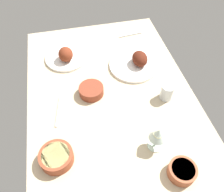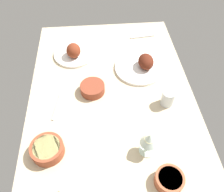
{
  "view_description": "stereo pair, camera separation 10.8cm",
  "coord_description": "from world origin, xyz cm",
  "px_view_note": "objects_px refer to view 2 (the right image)",
  "views": [
    {
      "loc": [
        -75.79,
        17.29,
        100.88
      ],
      "look_at": [
        0.0,
        0.0,
        6.0
      ],
      "focal_mm": 36.65,
      "sensor_mm": 36.0,
      "label": 1
    },
    {
      "loc": [
        -77.45,
        6.65,
        100.88
      ],
      "look_at": [
        0.0,
        0.0,
        6.0
      ],
      "focal_mm": 36.65,
      "sensor_mm": 36.0,
      "label": 2
    }
  ],
  "objects_px": {
    "bowl_potatoes": "(47,149)",
    "spoon_loose": "(58,105)",
    "plate_center_main": "(142,65)",
    "plate_far_side": "(74,52)",
    "water_tumbler": "(168,98)",
    "bowl_soup": "(169,180)",
    "fork_loose": "(142,37)",
    "bowl_onions": "(93,88)",
    "wine_glass": "(149,140)"
  },
  "relations": [
    {
      "from": "wine_glass",
      "to": "fork_loose",
      "type": "xyz_separation_m",
      "value": [
        0.85,
        -0.13,
        -0.1
      ]
    },
    {
      "from": "bowl_onions",
      "to": "plate_far_side",
      "type": "bearing_deg",
      "value": 18.72
    },
    {
      "from": "plate_center_main",
      "to": "wine_glass",
      "type": "relative_size",
      "value": 2.09
    },
    {
      "from": "plate_far_side",
      "to": "bowl_soup",
      "type": "bearing_deg",
      "value": -154.33
    },
    {
      "from": "bowl_onions",
      "to": "water_tumbler",
      "type": "relative_size",
      "value": 1.5
    },
    {
      "from": "plate_center_main",
      "to": "spoon_loose",
      "type": "height_order",
      "value": "plate_center_main"
    },
    {
      "from": "wine_glass",
      "to": "spoon_loose",
      "type": "height_order",
      "value": "wine_glass"
    },
    {
      "from": "bowl_soup",
      "to": "plate_far_side",
      "type": "bearing_deg",
      "value": 25.67
    },
    {
      "from": "bowl_potatoes",
      "to": "spoon_loose",
      "type": "relative_size",
      "value": 0.81
    },
    {
      "from": "bowl_soup",
      "to": "wine_glass",
      "type": "bearing_deg",
      "value": 23.36
    },
    {
      "from": "plate_far_side",
      "to": "wine_glass",
      "type": "height_order",
      "value": "wine_glass"
    },
    {
      "from": "water_tumbler",
      "to": "bowl_onions",
      "type": "bearing_deg",
      "value": 73.21
    },
    {
      "from": "plate_center_main",
      "to": "plate_far_side",
      "type": "bearing_deg",
      "value": 69.21
    },
    {
      "from": "wine_glass",
      "to": "water_tumbler",
      "type": "distance_m",
      "value": 0.31
    },
    {
      "from": "plate_far_side",
      "to": "bowl_soup",
      "type": "height_order",
      "value": "plate_far_side"
    },
    {
      "from": "bowl_potatoes",
      "to": "fork_loose",
      "type": "distance_m",
      "value": 1.0
    },
    {
      "from": "wine_glass",
      "to": "bowl_potatoes",
      "type": "bearing_deg",
      "value": 86.04
    },
    {
      "from": "water_tumbler",
      "to": "fork_loose",
      "type": "bearing_deg",
      "value": 2.91
    },
    {
      "from": "bowl_soup",
      "to": "spoon_loose",
      "type": "height_order",
      "value": "bowl_soup"
    },
    {
      "from": "spoon_loose",
      "to": "bowl_onions",
      "type": "bearing_deg",
      "value": 125.69
    },
    {
      "from": "spoon_loose",
      "to": "fork_loose",
      "type": "bearing_deg",
      "value": 146.4
    },
    {
      "from": "bowl_soup",
      "to": "water_tumbler",
      "type": "relative_size",
      "value": 1.33
    },
    {
      "from": "bowl_potatoes",
      "to": "bowl_soup",
      "type": "relative_size",
      "value": 1.25
    },
    {
      "from": "fork_loose",
      "to": "spoon_loose",
      "type": "height_order",
      "value": "same"
    },
    {
      "from": "plate_far_side",
      "to": "plate_center_main",
      "type": "bearing_deg",
      "value": -110.79
    },
    {
      "from": "bowl_potatoes",
      "to": "fork_loose",
      "type": "bearing_deg",
      "value": -35.05
    },
    {
      "from": "plate_center_main",
      "to": "fork_loose",
      "type": "bearing_deg",
      "value": -10.83
    },
    {
      "from": "fork_loose",
      "to": "bowl_potatoes",
      "type": "bearing_deg",
      "value": 49.48
    },
    {
      "from": "bowl_potatoes",
      "to": "bowl_soup",
      "type": "distance_m",
      "value": 0.54
    },
    {
      "from": "wine_glass",
      "to": "water_tumbler",
      "type": "bearing_deg",
      "value": -30.63
    },
    {
      "from": "fork_loose",
      "to": "plate_center_main",
      "type": "bearing_deg",
      "value": 73.7
    },
    {
      "from": "bowl_onions",
      "to": "water_tumbler",
      "type": "distance_m",
      "value": 0.41
    },
    {
      "from": "plate_far_side",
      "to": "fork_loose",
      "type": "bearing_deg",
      "value": -71.52
    },
    {
      "from": "bowl_potatoes",
      "to": "plate_far_side",
      "type": "bearing_deg",
      "value": -9.22
    },
    {
      "from": "bowl_soup",
      "to": "bowl_onions",
      "type": "bearing_deg",
      "value": 29.43
    },
    {
      "from": "water_tumbler",
      "to": "fork_loose",
      "type": "distance_m",
      "value": 0.59
    },
    {
      "from": "fork_loose",
      "to": "bowl_soup",
      "type": "bearing_deg",
      "value": 81.02
    },
    {
      "from": "bowl_soup",
      "to": "fork_loose",
      "type": "distance_m",
      "value": 1.0
    },
    {
      "from": "plate_center_main",
      "to": "spoon_loose",
      "type": "distance_m",
      "value": 0.55
    },
    {
      "from": "bowl_onions",
      "to": "bowl_soup",
      "type": "bearing_deg",
      "value": -150.57
    },
    {
      "from": "bowl_potatoes",
      "to": "bowl_soup",
      "type": "bearing_deg",
      "value": -109.4
    },
    {
      "from": "water_tumbler",
      "to": "bowl_potatoes",
      "type": "bearing_deg",
      "value": 111.01
    },
    {
      "from": "plate_far_side",
      "to": "water_tumbler",
      "type": "height_order",
      "value": "plate_far_side"
    },
    {
      "from": "bowl_potatoes",
      "to": "wine_glass",
      "type": "bearing_deg",
      "value": -93.96
    },
    {
      "from": "plate_center_main",
      "to": "bowl_potatoes",
      "type": "bearing_deg",
      "value": 134.62
    },
    {
      "from": "water_tumbler",
      "to": "spoon_loose",
      "type": "distance_m",
      "value": 0.58
    },
    {
      "from": "plate_center_main",
      "to": "bowl_onions",
      "type": "relative_size",
      "value": 2.18
    },
    {
      "from": "bowl_soup",
      "to": "water_tumbler",
      "type": "xyz_separation_m",
      "value": [
        0.41,
        -0.09,
        0.02
      ]
    },
    {
      "from": "spoon_loose",
      "to": "plate_center_main",
      "type": "bearing_deg",
      "value": 127.65
    },
    {
      "from": "wine_glass",
      "to": "spoon_loose",
      "type": "bearing_deg",
      "value": 55.28
    }
  ]
}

